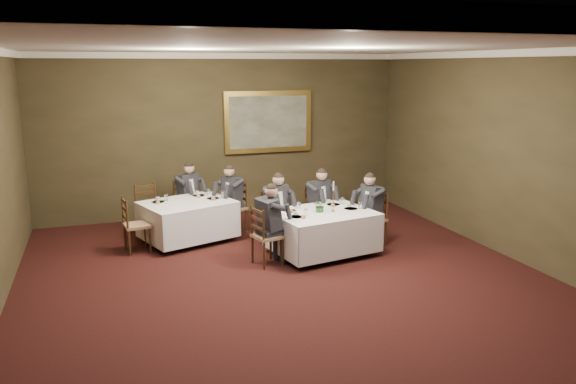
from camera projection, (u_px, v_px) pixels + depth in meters
ground at (303, 298)px, 8.00m from camera, size 10.00×10.00×0.00m
ceiling at (304, 45)px, 7.23m from camera, size 8.00×10.00×0.10m
back_wall at (224, 135)px, 12.23m from camera, size 8.00×0.10×3.50m
right_wall at (540, 162)px, 8.87m from camera, size 0.10×10.00×3.50m
crown_molding at (304, 50)px, 7.24m from camera, size 8.00×10.00×0.12m
table_main at (322, 229)px, 9.79m from camera, size 1.92×1.59×0.67m
table_second at (188, 218)px, 10.51m from camera, size 1.92×1.68×0.67m
chair_main_backleft at (276, 229)px, 10.37m from camera, size 0.55×0.54×1.00m
diner_main_backleft at (276, 218)px, 10.31m from camera, size 0.54×0.58×1.35m
chair_main_backright at (318, 223)px, 10.80m from camera, size 0.56×0.55×1.00m
diner_main_backright at (318, 211)px, 10.74m from camera, size 0.54×0.59×1.35m
chair_main_endleft at (267, 248)px, 9.32m from camera, size 0.52×0.53×1.00m
diner_main_endleft at (267, 235)px, 9.27m from camera, size 0.57×0.51×1.35m
chair_main_endright at (372, 230)px, 10.34m from camera, size 0.51×0.52×1.00m
diner_main_endright at (372, 218)px, 10.29m from camera, size 0.56×0.49×1.35m
chair_sec_backleft at (149, 221)px, 10.92m from camera, size 0.49×0.47×1.00m
chair_sec_backright at (188, 214)px, 11.43m from camera, size 0.60×0.59×1.00m
diner_sec_backright at (188, 203)px, 11.38m from camera, size 0.60×0.62×1.35m
chair_sec_endright at (234, 218)px, 11.15m from camera, size 0.57×0.58×1.00m
diner_sec_endright at (233, 207)px, 11.09m from camera, size 0.61×0.58×1.35m
chair_sec_endleft at (137, 236)px, 9.94m from camera, size 0.47×0.49×1.00m
centerpiece at (320, 205)px, 9.68m from camera, size 0.30×0.28×0.26m
candlestick at (333, 200)px, 9.71m from camera, size 0.08×0.08×0.55m
place_setting_table_main at (292, 208)px, 9.85m from camera, size 0.33×0.31×0.14m
place_setting_table_second at (161, 200)px, 10.48m from camera, size 0.33×0.31×0.14m
painting at (268, 122)px, 12.43m from camera, size 1.99×0.09×1.36m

